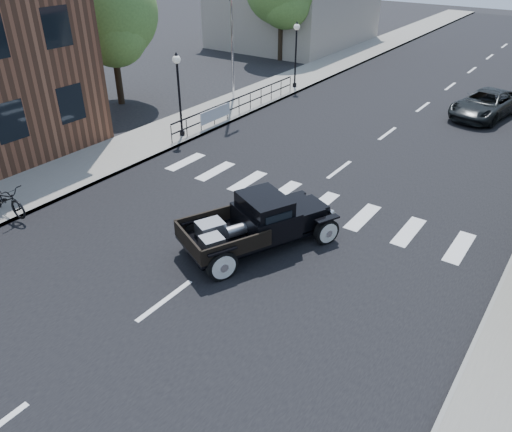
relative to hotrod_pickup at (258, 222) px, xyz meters
The scene contains 14 objects.
ground 1.12m from the hotrod_pickup, 132.63° to the right, with size 120.00×120.00×0.00m, color black.
road 14.49m from the hotrod_pickup, 91.98° to the left, with size 14.00×80.00×0.02m, color black.
road_markings 9.51m from the hotrod_pickup, 93.02° to the left, with size 12.00×60.00×0.06m, color silver, non-canonical shape.
sidewalk_left 17.05m from the hotrod_pickup, 121.90° to the left, with size 3.00×80.00×0.15m, color gray.
low_building_left 31.57m from the hotrod_pickup, 119.44° to the left, with size 10.00×12.00×5.00m, color #A19787.
railing 12.26m from the hotrod_pickup, 129.51° to the left, with size 0.08×10.00×1.00m, color black, non-canonical shape.
banner 10.74m from the hotrod_pickup, 135.99° to the left, with size 0.04×2.20×0.60m, color silver, non-canonical shape.
lamp_post_b 9.84m from the hotrod_pickup, 146.03° to the left, with size 0.36×0.36×3.74m, color black, non-canonical shape.
lamp_post_c 17.49m from the hotrod_pickup, 117.65° to the left, with size 0.36×0.36×3.74m, color black, non-canonical shape.
big_tree_near 16.54m from the hotrod_pickup, 152.78° to the left, with size 4.94×4.94×7.26m, color #486F2F, non-canonical shape.
big_tree_far 25.26m from the hotrod_pickup, 121.21° to the left, with size 5.18×5.18×7.61m, color #486F2F, non-canonical shape.
hotrod_pickup is the anchor object (origin of this frame).
second_car 16.85m from the hotrod_pickup, 81.13° to the left, with size 2.22×4.82×1.34m, color black.
motorcycle 8.58m from the hotrod_pickup, 156.96° to the right, with size 0.70×2.01×1.06m, color black.
Camera 1 is at (7.82, -9.96, 8.47)m, focal length 35.00 mm.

